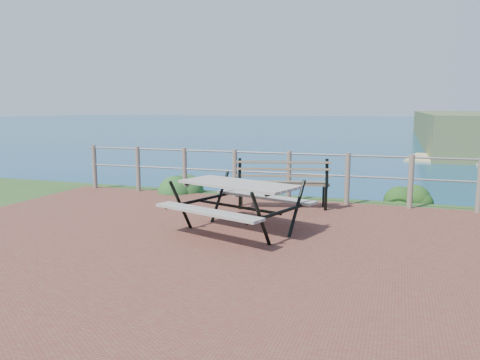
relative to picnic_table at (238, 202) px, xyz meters
name	(u,v)px	position (x,y,z in m)	size (l,w,h in m)	color
ground	(233,248)	(0.17, -0.72, -0.48)	(10.00, 7.00, 0.12)	brown
ocean	(395,112)	(0.17, 199.28, -0.48)	(1200.00, 1200.00, 0.00)	#145978
safety_railing	(289,173)	(0.17, 2.63, 0.09)	(9.40, 0.10, 1.00)	#6B5B4C
picnic_table	(238,202)	(0.00, 0.00, 0.00)	(1.92, 1.48, 0.75)	gray
park_bench	(283,176)	(0.22, 1.91, 0.15)	(1.74, 0.84, 0.95)	brown
shrub_lip_west	(180,192)	(-2.40, 2.93, -0.48)	(0.82, 0.82, 0.58)	#205623
shrub_lip_east	(409,200)	(2.48, 3.53, -0.48)	(0.69, 0.69, 0.40)	#144314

